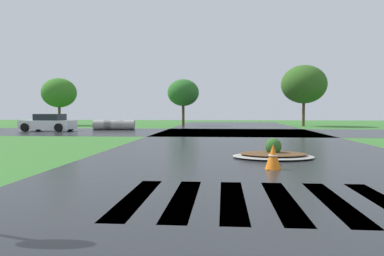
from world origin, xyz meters
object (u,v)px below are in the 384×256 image
(drainage_pipe_stack, at_px, (114,125))
(traffic_cone, at_px, (273,157))
(car_dark_suv, at_px, (48,123))
(median_island, at_px, (273,154))

(drainage_pipe_stack, height_order, traffic_cone, drainage_pipe_stack)
(car_dark_suv, bearing_deg, median_island, 139.39)
(car_dark_suv, bearing_deg, traffic_cone, 134.52)
(median_island, relative_size, traffic_cone, 3.92)
(median_island, height_order, drainage_pipe_stack, drainage_pipe_stack)
(drainage_pipe_stack, xyz_separation_m, traffic_cone, (10.44, -20.19, -0.07))
(drainage_pipe_stack, bearing_deg, median_island, -58.66)
(median_island, distance_m, drainage_pipe_stack, 20.70)
(median_island, relative_size, car_dark_suv, 0.65)
(car_dark_suv, xyz_separation_m, drainage_pipe_stack, (4.63, 2.13, -0.22))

